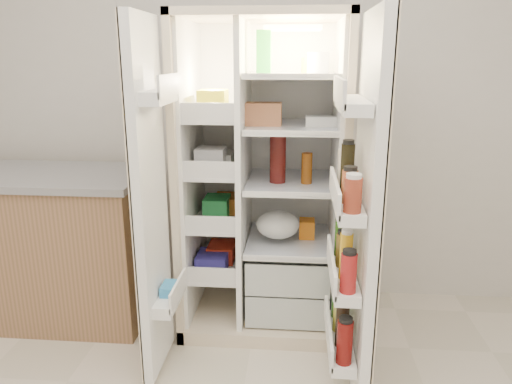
{
  "coord_description": "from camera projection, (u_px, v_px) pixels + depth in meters",
  "views": [
    {
      "loc": [
        0.24,
        -1.1,
        1.57
      ],
      "look_at": [
        0.03,
        1.25,
        0.91
      ],
      "focal_mm": 34.0,
      "sensor_mm": 36.0,
      "label": 1
    }
  ],
  "objects": [
    {
      "name": "freezer_door",
      "position": [
        151.0,
        205.0,
        2.31
      ],
      "size": [
        0.15,
        0.4,
        1.72
      ],
      "color": "white",
      "rests_on": "floor"
    },
    {
      "name": "fridge_door",
      "position": [
        361.0,
        222.0,
        2.15
      ],
      "size": [
        0.17,
        0.58,
        1.72
      ],
      "color": "white",
      "rests_on": "floor"
    },
    {
      "name": "kitchen_counter",
      "position": [
        48.0,
        245.0,
        2.97
      ],
      "size": [
        1.26,
        0.67,
        0.92
      ],
      "color": "#95694A",
      "rests_on": "floor"
    },
    {
      "name": "refrigerator",
      "position": [
        267.0,
        201.0,
        2.88
      ],
      "size": [
        0.92,
        0.7,
        1.8
      ],
      "color": "beige",
      "rests_on": "floor"
    },
    {
      "name": "wall_back",
      "position": [
        261.0,
        93.0,
        3.06
      ],
      "size": [
        4.0,
        0.02,
        2.7
      ],
      "primitive_type": "cube",
      "color": "silver",
      "rests_on": "floor"
    }
  ]
}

